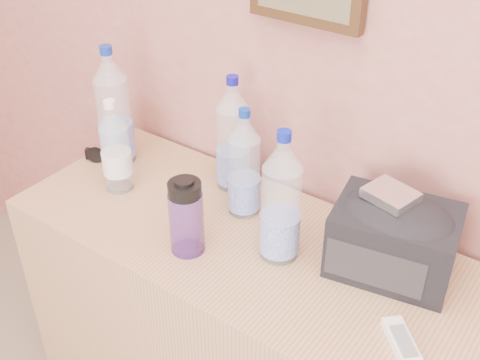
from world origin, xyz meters
name	(u,v)px	position (x,y,z in m)	size (l,w,h in m)	color
dresser	(242,340)	(-0.40, 1.72, 0.39)	(1.25, 0.52, 0.78)	tan
pet_large_a	(114,112)	(-0.93, 1.81, 0.95)	(0.10, 0.10, 0.37)	white
pet_large_b	(233,139)	(-0.56, 1.90, 0.93)	(0.09, 0.09, 0.34)	silver
pet_large_c	(244,168)	(-0.46, 1.81, 0.92)	(0.08, 0.08, 0.31)	#AAC9D4
pet_large_d	(281,203)	(-0.28, 1.72, 0.94)	(0.09, 0.09, 0.35)	white
pet_small	(116,151)	(-0.81, 1.70, 0.91)	(0.08, 0.08, 0.28)	#CFEEF9
nalgene_bottle	(186,216)	(-0.48, 1.60, 0.89)	(0.09, 0.09, 0.21)	#4C2682
sunglasses	(107,155)	(-0.95, 1.78, 0.80)	(0.14, 0.05, 0.03)	black
ac_remote	(403,344)	(0.09, 1.62, 0.79)	(0.14, 0.04, 0.02)	beige
toiletry_bag	(394,237)	(-0.04, 1.83, 0.88)	(0.28, 0.20, 0.19)	black
foil_packet	(391,195)	(-0.07, 1.83, 0.99)	(0.11, 0.09, 0.02)	silver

